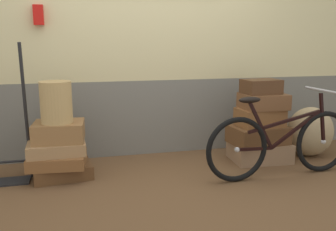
{
  "coord_description": "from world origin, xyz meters",
  "views": [
    {
      "loc": [
        -0.89,
        -3.42,
        1.33
      ],
      "look_at": [
        -0.0,
        0.1,
        0.59
      ],
      "focal_mm": 39.93,
      "sensor_mm": 36.0,
      "label": 1
    }
  ],
  "objects": [
    {
      "name": "bicycle",
      "position": [
        1.04,
        -0.3,
        0.34
      ],
      "size": [
        1.6,
        0.46,
        0.86
      ],
      "color": "black",
      "rests_on": "ground"
    },
    {
      "name": "luggage_trolley",
      "position": [
        -1.52,
        0.28,
        0.28
      ],
      "size": [
        0.42,
        0.39,
        1.31
      ],
      "color": "black",
      "rests_on": "ground"
    },
    {
      "name": "suitcase_2",
      "position": [
        -1.09,
        0.21,
        0.3
      ],
      "size": [
        0.55,
        0.43,
        0.11
      ],
      "primitive_type": "cube",
      "rotation": [
        0.0,
        0.0,
        0.03
      ],
      "color": "#9E754C",
      "rests_on": "suitcase_1"
    },
    {
      "name": "suitcase_5",
      "position": [
        1.04,
        0.19,
        0.3
      ],
      "size": [
        0.64,
        0.47,
        0.19
      ],
      "primitive_type": "cube",
      "rotation": [
        0.0,
        0.0,
        0.1
      ],
      "color": "brown",
      "rests_on": "suitcase_4"
    },
    {
      "name": "suitcase_3",
      "position": [
        -1.06,
        0.23,
        0.46
      ],
      "size": [
        0.5,
        0.42,
        0.19
      ],
      "primitive_type": "cube",
      "rotation": [
        0.0,
        0.0,
        -0.08
      ],
      "color": "olive",
      "rests_on": "suitcase_2"
    },
    {
      "name": "suitcase_4",
      "position": [
        1.08,
        0.22,
        0.1
      ],
      "size": [
        0.64,
        0.49,
        0.21
      ],
      "primitive_type": "cube",
      "rotation": [
        0.0,
        0.0,
        -0.05
      ],
      "color": "#937051",
      "rests_on": "ground"
    },
    {
      "name": "burlap_sack",
      "position": [
        1.73,
        0.24,
        0.29
      ],
      "size": [
        0.54,
        0.46,
        0.57
      ],
      "primitive_type": "ellipsoid",
      "color": "tan",
      "rests_on": "ground"
    },
    {
      "name": "suitcase_8",
      "position": [
        1.06,
        0.21,
        0.83
      ],
      "size": [
        0.41,
        0.3,
        0.15
      ],
      "primitive_type": "cube",
      "rotation": [
        0.0,
        0.0,
        0.08
      ],
      "color": "#4C2D19",
      "rests_on": "suitcase_7"
    },
    {
      "name": "station_building",
      "position": [
        0.01,
        0.85,
        1.31
      ],
      "size": [
        7.3,
        0.74,
        2.61
      ],
      "color": "slate",
      "rests_on": "ground"
    },
    {
      "name": "suitcase_6",
      "position": [
        1.05,
        0.19,
        0.5
      ],
      "size": [
        0.49,
        0.37,
        0.19
      ],
      "primitive_type": "cube",
      "rotation": [
        0.0,
        0.0,
        0.07
      ],
      "color": "brown",
      "rests_on": "suitcase_5"
    },
    {
      "name": "suitcase_0",
      "position": [
        -1.04,
        0.21,
        0.07
      ],
      "size": [
        0.59,
        0.48,
        0.13
      ],
      "primitive_type": "cube",
      "rotation": [
        0.0,
        0.0,
        0.12
      ],
      "color": "brown",
      "rests_on": "ground"
    },
    {
      "name": "suitcase_1",
      "position": [
        -1.08,
        0.18,
        0.19
      ],
      "size": [
        0.57,
        0.48,
        0.11
      ],
      "primitive_type": "cube",
      "rotation": [
        0.0,
        0.0,
        -0.1
      ],
      "color": "brown",
      "rests_on": "suitcase_0"
    },
    {
      "name": "ground",
      "position": [
        0.0,
        0.0,
        -0.03
      ],
      "size": [
        9.3,
        5.2,
        0.06
      ],
      "primitive_type": "cube",
      "color": "brown"
    },
    {
      "name": "suitcase_7",
      "position": [
        1.09,
        0.2,
        0.67
      ],
      "size": [
        0.46,
        0.37,
        0.16
      ],
      "primitive_type": "cube",
      "rotation": [
        0.0,
        0.0,
        -0.0
      ],
      "color": "brown",
      "rests_on": "suitcase_6"
    },
    {
      "name": "wicker_basket",
      "position": [
        -1.07,
        0.2,
        0.75
      ],
      "size": [
        0.3,
        0.3,
        0.4
      ],
      "primitive_type": "cylinder",
      "color": "tan",
      "rests_on": "suitcase_3"
    }
  ]
}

